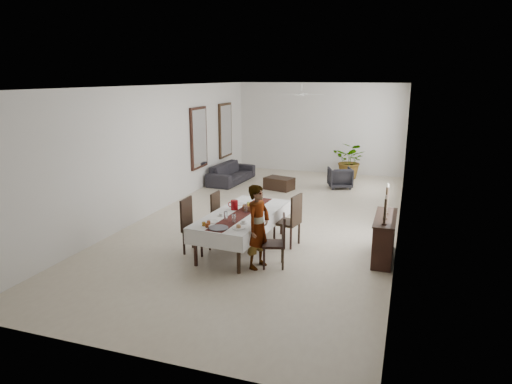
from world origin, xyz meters
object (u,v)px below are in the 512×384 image
(sofa, at_px, (232,173))
(sideboard_body, at_px, (384,238))
(dining_table_top, at_px, (242,215))
(red_pitcher, at_px, (234,205))
(woman, at_px, (258,227))

(sofa, bearing_deg, sideboard_body, -130.57)
(dining_table_top, relative_size, red_pitcher, 12.00)
(woman, distance_m, sideboard_body, 2.48)
(woman, relative_size, sideboard_body, 1.15)
(red_pitcher, xyz_separation_m, sofa, (-2.20, 5.38, -0.55))
(sideboard_body, relative_size, sofa, 0.64)
(woman, relative_size, sofa, 0.73)
(sofa, bearing_deg, red_pitcher, -153.43)
(woman, bearing_deg, sideboard_body, -45.73)
(sofa, bearing_deg, dining_table_top, -151.95)
(red_pitcher, distance_m, woman, 1.25)
(woman, height_order, sideboard_body, woman)
(dining_table_top, height_order, sofa, dining_table_top)
(red_pitcher, distance_m, sideboard_body, 3.02)
(sideboard_body, bearing_deg, red_pitcher, -175.83)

